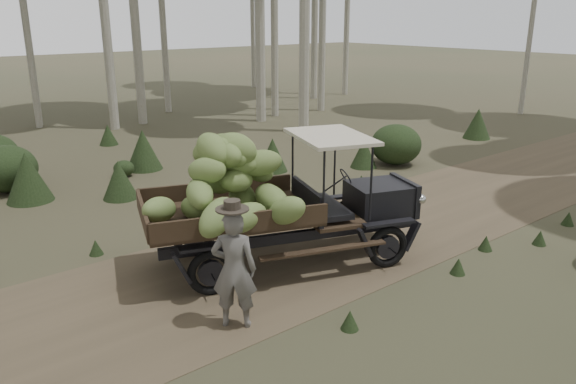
% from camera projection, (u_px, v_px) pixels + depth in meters
% --- Properties ---
extents(ground, '(120.00, 120.00, 0.00)m').
position_uv_depth(ground, '(304.00, 251.00, 10.82)').
color(ground, '#473D2B').
rests_on(ground, ground).
extents(dirt_track, '(70.00, 4.00, 0.01)m').
position_uv_depth(dirt_track, '(304.00, 251.00, 10.82)').
color(dirt_track, brown).
rests_on(dirt_track, ground).
extents(banana_truck, '(5.28, 3.29, 2.59)m').
position_uv_depth(banana_truck, '(257.00, 190.00, 9.68)').
color(banana_truck, black).
rests_on(banana_truck, ground).
extents(farmer, '(0.77, 0.75, 1.94)m').
position_uv_depth(farmer, '(234.00, 268.00, 7.98)').
color(farmer, '#5B5753').
rests_on(farmer, ground).
extents(undergrowth, '(25.81, 20.28, 1.35)m').
position_uv_depth(undergrowth, '(244.00, 200.00, 12.07)').
color(undergrowth, '#233319').
rests_on(undergrowth, ground).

